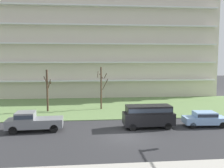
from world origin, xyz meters
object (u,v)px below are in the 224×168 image
object	(u,v)px
pickup_gray_near_left	(33,121)
van_black_center_right	(148,115)
tree_far_left	(47,90)
tree_left	(101,87)
sedan_blue_center_left	(205,118)

from	to	relation	value
pickup_gray_near_left	van_black_center_right	world-z (taller)	van_black_center_right
tree_far_left	van_black_center_right	distance (m)	14.74
tree_left	van_black_center_right	world-z (taller)	tree_left
sedan_blue_center_left	tree_left	bearing A→B (deg)	-39.46
tree_left	van_black_center_right	bearing A→B (deg)	-65.76
pickup_gray_near_left	sedan_blue_center_left	world-z (taller)	pickup_gray_near_left
van_black_center_right	pickup_gray_near_left	bearing A→B (deg)	-0.85
tree_far_left	tree_left	bearing A→B (deg)	7.04
tree_left	van_black_center_right	distance (m)	10.80
tree_far_left	tree_left	world-z (taller)	tree_left
sedan_blue_center_left	van_black_center_right	xyz separation A→B (m)	(-6.10, 0.00, 0.52)
pickup_gray_near_left	sedan_blue_center_left	xyz separation A→B (m)	(17.80, 0.01, -0.14)
pickup_gray_near_left	van_black_center_right	size ratio (longest dim) A/B	1.05
tree_far_left	sedan_blue_center_left	xyz separation A→B (m)	(17.82, -8.79, -2.12)
tree_left	pickup_gray_near_left	bearing A→B (deg)	-127.04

